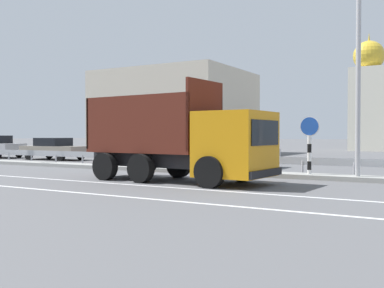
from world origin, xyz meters
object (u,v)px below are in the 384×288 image
(parked_car_2, at_px, (132,151))
(church_tower, at_px, (369,97))
(median_road_sign, at_px, (309,146))
(parked_car_1, at_px, (54,149))
(parked_car_3, at_px, (235,153))
(dump_truck, at_px, (197,146))
(street_lamp_1, at_px, (358,20))

(parked_car_2, bearing_deg, church_tower, 165.48)
(median_road_sign, relative_size, parked_car_1, 0.50)
(median_road_sign, height_order, parked_car_2, median_road_sign)
(median_road_sign, xyz_separation_m, parked_car_3, (-5.25, 4.52, -0.58))
(church_tower, bearing_deg, median_road_sign, -85.22)
(dump_truck, relative_size, parked_car_3, 1.63)
(median_road_sign, bearing_deg, street_lamp_1, -6.61)
(median_road_sign, height_order, church_tower, church_tower)
(parked_car_2, distance_m, parked_car_3, 6.68)
(parked_car_1, height_order, parked_car_3, parked_car_1)
(dump_truck, relative_size, street_lamp_1, 0.68)
(church_tower, bearing_deg, dump_truck, -90.47)
(street_lamp_1, relative_size, church_tower, 0.86)
(dump_truck, bearing_deg, parked_car_2, -127.32)
(median_road_sign, xyz_separation_m, church_tower, (-2.79, 33.42, 4.42))
(parked_car_2, bearing_deg, parked_car_1, -89.39)
(parked_car_1, height_order, parked_car_2, parked_car_1)
(street_lamp_1, height_order, parked_car_1, street_lamp_1)
(parked_car_1, distance_m, parked_car_2, 6.91)
(median_road_sign, bearing_deg, dump_truck, -131.43)
(median_road_sign, height_order, parked_car_1, median_road_sign)
(parked_car_2, relative_size, parked_car_3, 1.07)
(parked_car_2, bearing_deg, parked_car_3, 95.67)
(street_lamp_1, relative_size, parked_car_1, 2.21)
(median_road_sign, bearing_deg, church_tower, 94.78)
(street_lamp_1, relative_size, parked_car_3, 2.38)
(median_road_sign, relative_size, church_tower, 0.19)
(parked_car_1, distance_m, parked_car_3, 13.58)
(parked_car_3, distance_m, church_tower, 29.43)
(dump_truck, height_order, church_tower, church_tower)
(dump_truck, bearing_deg, parked_car_3, -161.23)
(parked_car_2, xyz_separation_m, church_tower, (9.13, 29.23, 5.01))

